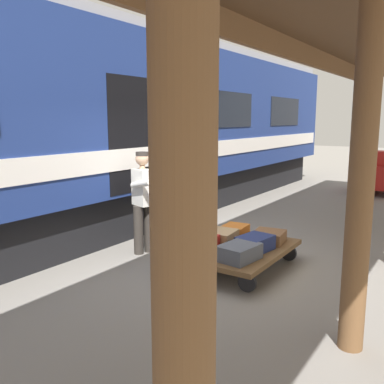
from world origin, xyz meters
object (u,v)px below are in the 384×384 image
at_px(train_car, 72,128).
at_px(suitcase_red_plastic, 200,244).
at_px(porter_in_overalls, 189,204).
at_px(baggage_tug, 378,173).
at_px(luggage_cart, 236,249).
at_px(suitcase_navy_fabric, 255,243).
at_px(suitcase_tan_vintage, 218,237).
at_px(porter_by_door, 144,199).
at_px(suitcase_orange_carryall, 234,231).
at_px(suitcase_brown_leather, 269,237).
at_px(suitcase_slate_roller, 239,252).

height_order(train_car, suitcase_red_plastic, train_car).
height_order(porter_in_overalls, baggage_tug, porter_in_overalls).
xyz_separation_m(luggage_cart, porter_in_overalls, (0.76, 0.16, 0.65)).
height_order(suitcase_navy_fabric, suitcase_tan_vintage, suitcase_navy_fabric).
xyz_separation_m(suitcase_red_plastic, porter_in_overalls, (0.44, -0.35, 0.49)).
bearing_deg(suitcase_tan_vintage, train_car, -0.75).
bearing_deg(suitcase_tan_vintage, porter_in_overalls, 19.78).
bearing_deg(porter_by_door, luggage_cart, -171.59).
xyz_separation_m(suitcase_tan_vintage, porter_in_overalls, (0.44, 0.16, 0.50)).
bearing_deg(suitcase_orange_carryall, luggage_cart, 121.70).
bearing_deg(baggage_tug, suitcase_brown_leather, 88.27).
relative_size(train_car, suitcase_tan_vintage, 39.15).
bearing_deg(suitcase_red_plastic, suitcase_tan_vintage, -90.00).
distance_m(train_car, porter_by_door, 2.31).
relative_size(suitcase_navy_fabric, baggage_tug, 0.28).
height_order(porter_in_overalls, porter_by_door, same).
xyz_separation_m(suitcase_tan_vintage, suitcase_red_plastic, (0.00, 0.51, 0.01)).
bearing_deg(train_car, suitcase_brown_leather, -173.19).
bearing_deg(luggage_cart, porter_in_overalls, 11.86).
height_order(suitcase_tan_vintage, suitcase_brown_leather, suitcase_tan_vintage).
relative_size(luggage_cart, suitcase_navy_fabric, 3.56).
bearing_deg(suitcase_brown_leather, porter_by_door, 21.27).
distance_m(train_car, luggage_cart, 4.01).
bearing_deg(suitcase_brown_leather, suitcase_navy_fabric, 90.00).
bearing_deg(porter_in_overalls, suitcase_orange_carryall, -123.46).
distance_m(luggage_cart, baggage_tug, 8.09).
distance_m(suitcase_red_plastic, porter_by_door, 1.40).
relative_size(luggage_cart, porter_in_overalls, 1.09).
xyz_separation_m(luggage_cart, baggage_tug, (-0.54, -8.06, 0.35)).
xyz_separation_m(suitcase_tan_vintage, suitcase_brown_leather, (-0.63, -0.51, -0.02)).
relative_size(suitcase_navy_fabric, porter_in_overalls, 0.31).
relative_size(suitcase_tan_vintage, baggage_tug, 0.28).
xyz_separation_m(luggage_cart, suitcase_orange_carryall, (0.31, -0.51, 0.13)).
bearing_deg(luggage_cart, porter_by_door, 8.41).
xyz_separation_m(suitcase_tan_vintage, suitcase_slate_roller, (-0.63, 0.51, 0.00)).
bearing_deg(suitcase_brown_leather, suitcase_orange_carryall, 0.00).
bearing_deg(suitcase_tan_vintage, baggage_tug, -96.08).
bearing_deg(luggage_cart, suitcase_orange_carryall, -58.30).
bearing_deg(train_car, porter_by_door, 172.00).
distance_m(train_car, suitcase_slate_roller, 4.27).
xyz_separation_m(suitcase_navy_fabric, porter_in_overalls, (1.07, 0.16, 0.49)).
height_order(luggage_cart, suitcase_brown_leather, suitcase_brown_leather).
relative_size(luggage_cart, baggage_tug, 1.01).
bearing_deg(porter_in_overalls, luggage_cart, -168.14).
distance_m(luggage_cart, porter_by_door, 1.75).
relative_size(suitcase_navy_fabric, suitcase_brown_leather, 1.12).
xyz_separation_m(train_car, suitcase_orange_carryall, (-3.28, -0.47, -1.65)).
relative_size(suitcase_navy_fabric, suitcase_red_plastic, 1.13).
distance_m(suitcase_orange_carryall, suitcase_red_plastic, 1.02).
xyz_separation_m(luggage_cart, suitcase_navy_fabric, (-0.31, 0.00, 0.15)).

